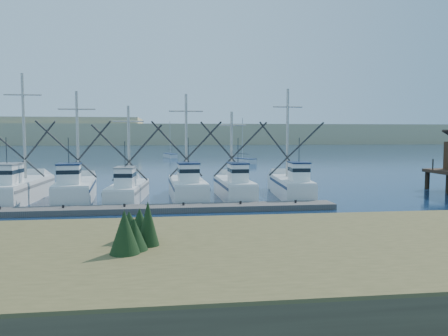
{
  "coord_description": "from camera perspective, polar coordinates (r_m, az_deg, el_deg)",
  "views": [
    {
      "loc": [
        -6.25,
        -24.05,
        5.34
      ],
      "look_at": [
        -2.12,
        8.0,
        2.79
      ],
      "focal_mm": 35.0,
      "sensor_mm": 36.0,
      "label": 1
    }
  ],
  "objects": [
    {
      "name": "ground",
      "position": [
        25.42,
        7.12,
        -7.65
      ],
      "size": [
        500.0,
        500.0,
        0.0
      ],
      "primitive_type": "plane",
      "color": "#0C2036",
      "rests_on": "ground"
    },
    {
      "name": "sailboat_far",
      "position": [
        97.32,
        -7.04,
        1.62
      ],
      "size": [
        3.11,
        6.24,
        8.1
      ],
      "rotation": [
        0.0,
        0.0,
        0.27
      ],
      "color": "silver",
      "rests_on": "ground"
    },
    {
      "name": "sailboat_near",
      "position": [
        77.98,
        2.45,
        0.94
      ],
      "size": [
        4.15,
        6.29,
        8.1
      ],
      "rotation": [
        0.0,
        0.0,
        0.43
      ],
      "color": "silver",
      "rests_on": "ground"
    },
    {
      "name": "trawler_fleet",
      "position": [
        35.45,
        -12.25,
        -2.67
      ],
      "size": [
        28.42,
        9.76,
        10.23
      ],
      "color": "silver",
      "rests_on": "ground"
    },
    {
      "name": "shore_bank",
      "position": [
        14.87,
        -14.14,
        -13.39
      ],
      "size": [
        40.0,
        10.0,
        1.6
      ],
      "primitive_type": "cube",
      "color": "#4C422D",
      "rests_on": "ground"
    },
    {
      "name": "dune_ridge",
      "position": [
        234.14,
        -5.83,
        4.4
      ],
      "size": [
        360.0,
        60.0,
        10.0
      ],
      "primitive_type": "cube",
      "color": "tan",
      "rests_on": "ground"
    },
    {
      "name": "floating_dock",
      "position": [
        30.5,
        -12.87,
        -5.31
      ],
      "size": [
        29.41,
        2.2,
        0.39
      ],
      "primitive_type": "cube",
      "rotation": [
        0.0,
        0.0,
        0.01
      ],
      "color": "#595450",
      "rests_on": "ground"
    }
  ]
}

